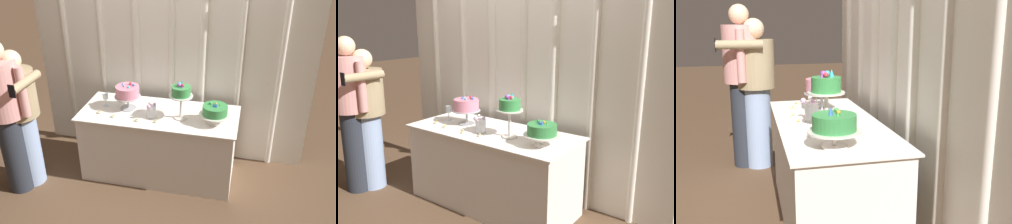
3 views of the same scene
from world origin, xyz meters
TOP-DOWN VIEW (x-y plane):
  - ground_plane at (0.00, 0.00)m, footprint 24.00×24.00m
  - draped_curtain at (-0.01, 0.61)m, footprint 3.19×0.15m
  - cake_table at (0.00, 0.10)m, footprint 1.69×0.73m
  - cake_display_leftmost at (-0.35, 0.12)m, footprint 0.28×0.28m
  - cake_display_center at (0.25, 0.04)m, footprint 0.25×0.25m
  - cake_display_rightmost at (0.60, 0.02)m, footprint 0.32×0.32m
  - wine_glass at (-0.61, 0.12)m, footprint 0.06×0.06m
  - flower_vase at (-0.05, -0.01)m, footprint 0.10×0.13m
  - tealight_far_left at (-0.61, -0.05)m, footprint 0.05×0.05m
  - tealight_near_left at (-0.44, -0.10)m, footprint 0.05×0.05m
  - tealight_near_right at (-0.17, -0.13)m, footprint 0.04×0.04m
  - tealight_far_right at (0.02, -0.11)m, footprint 0.04×0.04m
  - guest_girl_blue_dress at (-1.34, -0.37)m, footprint 0.52×0.60m
  - guest_man_pink_jacket at (-1.41, -0.50)m, footprint 0.53×0.37m

SIDE VIEW (x-z plane):
  - ground_plane at x=0.00m, z-range 0.00..0.00m
  - cake_table at x=0.00m, z-range 0.00..0.78m
  - tealight_far_left at x=-0.61m, z-range 0.77..0.81m
  - tealight_near_left at x=-0.44m, z-range 0.77..0.81m
  - tealight_far_right at x=0.02m, z-range 0.77..0.81m
  - tealight_near_right at x=-0.17m, z-range 0.77..0.81m
  - guest_girl_blue_dress at x=-1.34m, z-range 0.06..1.59m
  - flower_vase at x=-0.05m, z-range 0.76..0.94m
  - wine_glass at x=-0.61m, z-range 0.82..0.97m
  - guest_man_pink_jacket at x=-1.41m, z-range 0.07..1.73m
  - cake_display_rightmost at x=0.60m, z-range 0.80..1.03m
  - cake_display_leftmost at x=-0.35m, z-range 0.82..1.12m
  - cake_display_center at x=0.25m, z-range 0.86..1.27m
  - draped_curtain at x=-0.01m, z-range 0.06..2.89m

